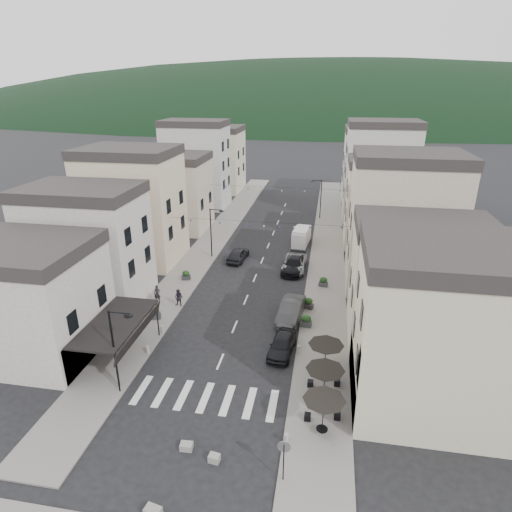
{
  "coord_description": "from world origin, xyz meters",
  "views": [
    {
      "loc": [
        7.19,
        -19.83,
        19.35
      ],
      "look_at": [
        0.52,
        18.72,
        3.5
      ],
      "focal_mm": 30.0,
      "sensor_mm": 36.0,
      "label": 1
    }
  ],
  "objects": [
    {
      "name": "hill_backdrop",
      "position": [
        0.0,
        300.0,
        0.0
      ],
      "size": [
        640.0,
        360.0,
        70.0
      ],
      "primitive_type": "ellipsoid",
      "color": "black",
      "rests_on": "ground"
    },
    {
      "name": "parked_car_d",
      "position": [
        3.93,
        23.55,
        0.75
      ],
      "size": [
        2.69,
        5.4,
        1.51
      ],
      "primitive_type": "imported",
      "rotation": [
        0.0,
        0.0,
        -0.11
      ],
      "color": "black",
      "rests_on": "ground"
    },
    {
      "name": "bunting_far",
      "position": [
        0.0,
        38.0,
        5.65
      ],
      "size": [
        19.0,
        0.28,
        0.62
      ],
      "color": "black",
      "rests_on": "ground"
    },
    {
      "name": "concrete_block_a",
      "position": [
        -0.14,
        -6.5,
        0.25
      ],
      "size": [
        0.88,
        0.64,
        0.5
      ],
      "primitive_type": "cube",
      "rotation": [
        0.0,
        0.0,
        -0.19
      ],
      "color": "gray",
      "rests_on": "ground"
    },
    {
      "name": "planter_ra",
      "position": [
        6.0,
        11.95,
        0.64
      ],
      "size": [
        1.01,
        0.62,
        1.07
      ],
      "rotation": [
        0.0,
        0.0,
        -0.1
      ],
      "color": "#313234",
      "rests_on": "sidewalk_right"
    },
    {
      "name": "pedestrian_b",
      "position": [
        -5.81,
        13.52,
        0.96
      ],
      "size": [
        0.88,
        0.72,
        1.69
      ],
      "primitive_type": "imported",
      "rotation": [
        0.0,
        0.0,
        -0.1
      ],
      "color": "black",
      "rests_on": "sidewalk_left"
    },
    {
      "name": "parked_car_e",
      "position": [
        -2.8,
        25.55,
        0.76
      ],
      "size": [
        2.19,
        4.59,
        1.51
      ],
      "primitive_type": "imported",
      "rotation": [
        0.0,
        0.0,
        3.05
      ],
      "color": "black",
      "rests_on": "ground"
    },
    {
      "name": "concrete_block_c",
      "position": [
        0.15,
        -2.35,
        0.2
      ],
      "size": [
        0.73,
        0.54,
        0.4
      ],
      "primitive_type": "cube",
      "rotation": [
        0.0,
        0.0,
        0.06
      ],
      "color": "gray",
      "rests_on": "ground"
    },
    {
      "name": "boutique_building",
      "position": [
        -15.5,
        5.0,
        4.0
      ],
      "size": [
        12.0,
        8.0,
        8.0
      ],
      "primitive_type": "cube",
      "color": "#AFA9A0",
      "rests_on": "ground"
    },
    {
      "name": "planter_rc",
      "position": [
        7.25,
        20.03,
        0.6
      ],
      "size": [
        0.97,
        0.66,
        0.99
      ],
      "rotation": [
        0.0,
        0.0,
        -0.2
      ],
      "color": "#313234",
      "rests_on": "sidewalk_right"
    },
    {
      "name": "bollards",
      "position": [
        0.0,
        5.5,
        0.42
      ],
      "size": [
        11.66,
        10.26,
        0.6
      ],
      "color": "gray",
      "rests_on": "ground"
    },
    {
      "name": "concrete_block_b",
      "position": [
        1.93,
        -2.91,
        0.23
      ],
      "size": [
        0.66,
        0.53,
        0.45
      ],
      "primitive_type": "cube",
      "rotation": [
        0.0,
        0.0,
        -0.15
      ],
      "color": "gray",
      "rests_on": "ground"
    },
    {
      "name": "buildings_row_right",
      "position": [
        14.5,
        36.59,
        6.32
      ],
      "size": [
        10.2,
        54.16,
        14.5
      ],
      "color": "beige",
      "rests_on": "ground"
    },
    {
      "name": "bunting_near",
      "position": [
        0.0,
        22.0,
        5.65
      ],
      "size": [
        19.0,
        0.28,
        0.62
      ],
      "color": "black",
      "rests_on": "ground"
    },
    {
      "name": "streetlamp_right_far",
      "position": [
        5.82,
        44.0,
        3.7
      ],
      "size": [
        1.7,
        0.56,
        6.0
      ],
      "color": "black",
      "rests_on": "ground"
    },
    {
      "name": "parked_car_c",
      "position": [
        3.95,
        23.98,
        0.75
      ],
      "size": [
        2.62,
        5.44,
        1.49
      ],
      "primitive_type": "imported",
      "rotation": [
        0.0,
        0.0,
        -0.03
      ],
      "color": "gray",
      "rests_on": "ground"
    },
    {
      "name": "parked_car_a",
      "position": [
        4.42,
        7.94,
        0.73
      ],
      "size": [
        2.16,
        4.42,
        1.45
      ],
      "primitive_type": "imported",
      "rotation": [
        0.0,
        0.0,
        -0.11
      ],
      "color": "black",
      "rests_on": "ground"
    },
    {
      "name": "buildings_row_left",
      "position": [
        -14.5,
        37.75,
        6.12
      ],
      "size": [
        10.2,
        54.16,
        14.0
      ],
      "color": "#AFA9A0",
      "rests_on": "ground"
    },
    {
      "name": "boutique_awning",
      "position": [
        -7.25,
        5.0,
        3.11
      ],
      "size": [
        3.77,
        7.5,
        3.28
      ],
      "color": "black",
      "rests_on": "ground"
    },
    {
      "name": "streetlamp_left_far",
      "position": [
        -5.82,
        26.0,
        3.7
      ],
      "size": [
        1.7,
        0.56,
        6.0
      ],
      "color": "black",
      "rests_on": "ground"
    },
    {
      "name": "planter_la",
      "position": [
        -7.18,
        10.99,
        0.68
      ],
      "size": [
        1.15,
        0.85,
        1.15
      ],
      "rotation": [
        0.0,
        0.0,
        0.31
      ],
      "color": "#333335",
      "rests_on": "sidewalk_left"
    },
    {
      "name": "traffic_sign",
      "position": [
        5.8,
        -3.5,
        1.93
      ],
      "size": [
        0.7,
        0.07,
        2.7
      ],
      "color": "black",
      "rests_on": "ground"
    },
    {
      "name": "planter_rb",
      "position": [
        6.0,
        15.15,
        0.63
      ],
      "size": [
        1.05,
        0.8,
        1.04
      ],
      "rotation": [
        0.0,
        0.0,
        -0.34
      ],
      "color": "#313133",
      "rests_on": "sidewalk_right"
    },
    {
      "name": "pedestrian_a",
      "position": [
        -8.07,
        13.9,
        0.98
      ],
      "size": [
        0.66,
        0.46,
        1.72
      ],
      "primitive_type": "imported",
      "rotation": [
        0.0,
        0.0,
        0.08
      ],
      "color": "black",
      "rests_on": "sidewalk_left"
    },
    {
      "name": "delivery_van",
      "position": [
        4.1,
        32.43,
        1.06
      ],
      "size": [
        2.24,
        4.69,
        2.17
      ],
      "rotation": [
        0.0,
        0.0,
        -0.1
      ],
      "color": "silver",
      "rests_on": "ground"
    },
    {
      "name": "sidewalk_left",
      "position": [
        -7.5,
        32.0,
        0.06
      ],
      "size": [
        4.0,
        76.0,
        0.12
      ],
      "primitive_type": "cube",
      "color": "slate",
      "rests_on": "ground"
    },
    {
      "name": "planter_lb",
      "position": [
        -7.04,
        19.2,
        0.61
      ],
      "size": [
        1.0,
        0.71,
        1.01
      ],
      "rotation": [
        0.0,
        0.0,
        0.26
      ],
      "color": "#29282B",
      "rests_on": "sidewalk_left"
    },
    {
      "name": "streetlamp_left_near",
      "position": [
        -5.82,
        2.0,
        3.7
      ],
      "size": [
        1.7,
        0.56,
        6.0
      ],
      "color": "black",
      "rests_on": "ground"
    },
    {
      "name": "parked_car_b",
      "position": [
        4.6,
        13.15,
        0.85
      ],
      "size": [
        2.36,
        5.32,
        1.7
      ],
      "primitive_type": "imported",
      "rotation": [
        0.0,
        0.0,
        -0.11
      ],
      "color": "#313133",
      "rests_on": "ground"
    },
    {
      "name": "sidewalk_right",
      "position": [
        7.5,
        32.0,
        0.06
      ],
      "size": [
        4.0,
        76.0,
        0.12
      ],
      "primitive_type": "cube",
      "color": "slate",
      "rests_on": "ground"
    },
    {
      "name": "ground",
      "position": [
        0.0,
        0.0,
        0.0
      ],
      "size": [
        700.0,
        700.0,
        0.0
      ],
      "primitive_type": "plane",
      "color": "black",
      "rests_on": "ground"
    },
    {
      "name": "bistro_building",
      "position": [
        14.5,
        4.0,
        5.0
      ],
      "size": [
        10.0,
        8.0,
        10.0
      ],
      "primitive_type": "cube",
      "color": "beige",
      "rests_on": "ground"
    },
    {
      "name": "cafe_terrace",
      "position": [
        7.7,
        2.8,
        2.36
      ],
      "size": [
        2.5,
        8.1,
        2.53
      ],
      "color": "black",
      "rests_on": "ground"
    }
  ]
}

